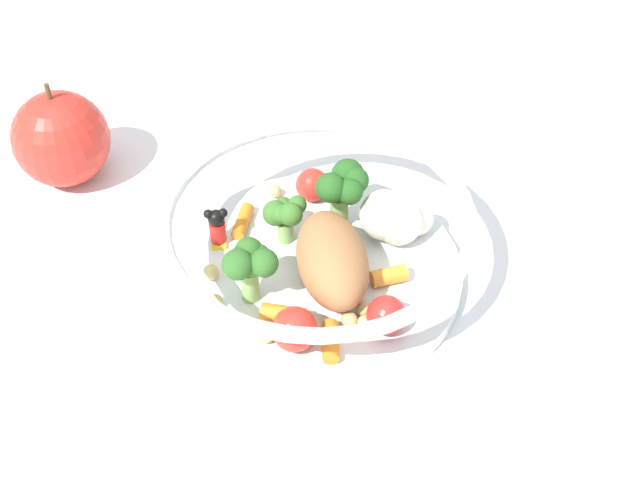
# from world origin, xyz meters

# --- Properties ---
(ground_plane) EXTENTS (2.40, 2.40, 0.00)m
(ground_plane) POSITION_xyz_m (0.00, 0.00, 0.00)
(ground_plane) COLOR white
(food_container) EXTENTS (0.21, 0.21, 0.07)m
(food_container) POSITION_xyz_m (-0.01, 0.01, 0.03)
(food_container) COLOR white
(food_container) RESTS_ON ground_plane
(loose_apple) EXTENTS (0.07, 0.07, 0.09)m
(loose_apple) POSITION_xyz_m (0.01, -0.21, 0.04)
(loose_apple) COLOR red
(loose_apple) RESTS_ON ground_plane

